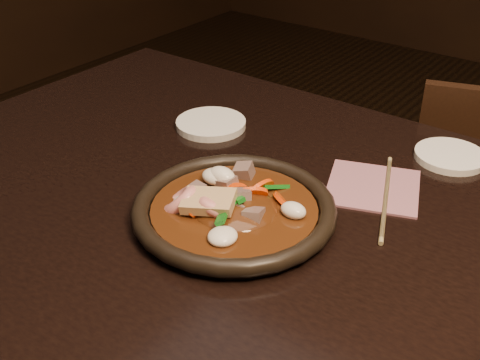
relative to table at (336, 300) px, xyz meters
The scene contains 8 objects.
table is the anchor object (origin of this frame).
plate 0.19m from the table, behind, with size 0.29×0.29×0.03m.
stirfry 0.20m from the table, behind, with size 0.20×0.19×0.06m.
soy_dish 0.25m from the table, 162.71° to the left, with size 0.11×0.11×0.02m, color white.
saucer_left 0.44m from the table, 152.69° to the left, with size 0.13×0.13×0.01m, color white.
saucer_right 0.36m from the table, 86.80° to the left, with size 0.12×0.12×0.01m, color white.
chopsticks 0.19m from the table, 94.87° to the left, with size 0.10×0.23×0.01m.
napkin 0.20m from the table, 103.26° to the left, with size 0.14×0.14×0.00m, color #9D6070.
Camera 1 is at (0.27, -0.58, 1.25)m, focal length 45.00 mm.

